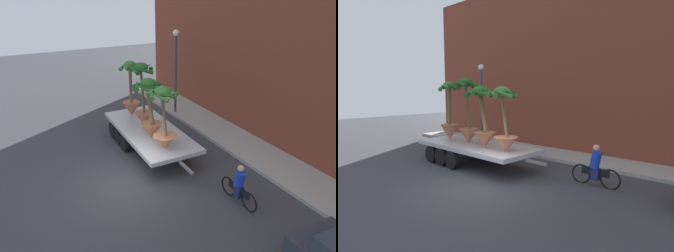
% 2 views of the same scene
% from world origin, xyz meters
% --- Properties ---
extents(ground_plane, '(60.00, 60.00, 0.00)m').
position_xyz_m(ground_plane, '(0.00, 0.00, 0.00)').
color(ground_plane, '#38383D').
extents(sidewalk, '(24.00, 2.20, 0.15)m').
position_xyz_m(sidewalk, '(0.00, 6.10, 0.07)').
color(sidewalk, '#A39E99').
rests_on(sidewalk, ground).
extents(building_facade, '(24.00, 1.20, 9.83)m').
position_xyz_m(building_facade, '(0.00, 7.80, 4.91)').
color(building_facade, brown).
rests_on(building_facade, ground).
extents(flatbed_trailer, '(7.03, 2.66, 0.98)m').
position_xyz_m(flatbed_trailer, '(-2.63, 2.02, 0.77)').
color(flatbed_trailer, '#B7BABF').
rests_on(flatbed_trailer, ground).
extents(potted_palm_rear, '(1.33, 1.27, 3.02)m').
position_xyz_m(potted_palm_rear, '(-2.94, 2.00, 2.31)').
color(potted_palm_rear, '#B26647').
rests_on(potted_palm_rear, flatbed_trailer).
extents(potted_palm_middle, '(1.41, 1.38, 2.61)m').
position_xyz_m(potted_palm_middle, '(-0.37, 1.76, 2.15)').
color(potted_palm_middle, '#C17251').
rests_on(potted_palm_middle, flatbed_trailer).
extents(potted_palm_front, '(1.14, 1.10, 2.88)m').
position_xyz_m(potted_palm_front, '(-4.27, 1.94, 2.08)').
color(potted_palm_front, '#B26647').
rests_on(potted_palm_front, flatbed_trailer).
extents(potted_palm_extra, '(1.40, 1.40, 2.65)m').
position_xyz_m(potted_palm_extra, '(-1.58, 1.71, 2.20)').
color(potted_palm_extra, '#B26647').
rests_on(potted_palm_extra, flatbed_trailer).
extents(cyclist, '(1.84, 0.35, 1.54)m').
position_xyz_m(cyclist, '(2.96, 3.00, 0.67)').
color(cyclist, black).
rests_on(cyclist, ground).
extents(street_lamp, '(0.36, 0.36, 4.83)m').
position_xyz_m(street_lamp, '(-5.60, 5.30, 3.23)').
color(street_lamp, '#383D42').
rests_on(street_lamp, sidewalk).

